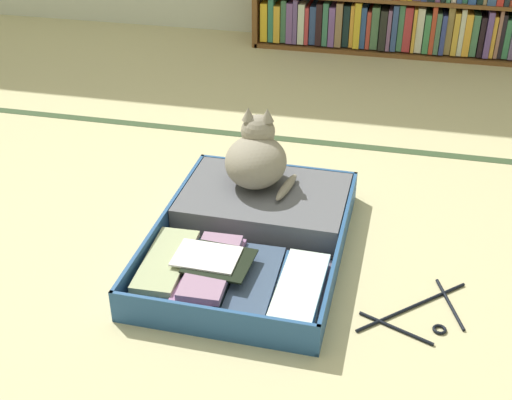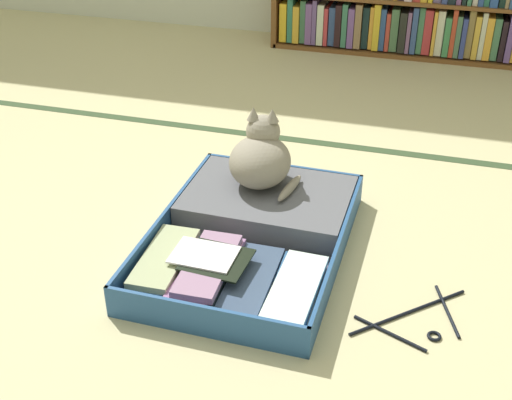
# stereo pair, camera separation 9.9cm
# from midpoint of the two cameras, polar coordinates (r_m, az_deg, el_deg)

# --- Properties ---
(ground_plane) EXTENTS (10.00, 10.00, 0.00)m
(ground_plane) POSITION_cam_midpoint_polar(r_m,az_deg,el_deg) (2.25, -5.50, -5.04)
(ground_plane) COLOR #CABF8D
(tatami_border) EXTENTS (4.80, 0.05, 0.00)m
(tatami_border) POSITION_cam_midpoint_polar(r_m,az_deg,el_deg) (3.02, -0.07, 5.34)
(tatami_border) COLOR #35492B
(tatami_border) RESTS_ON ground_plane
(open_suitcase) EXTENTS (0.62, 0.88, 0.11)m
(open_suitcase) POSITION_cam_midpoint_polar(r_m,az_deg,el_deg) (2.29, -1.56, -2.62)
(open_suitcase) COLOR #265085
(open_suitcase) RESTS_ON ground_plane
(black_cat) EXTENTS (0.27, 0.28, 0.27)m
(black_cat) POSITION_cam_midpoint_polar(r_m,az_deg,el_deg) (2.41, -1.11, 3.61)
(black_cat) COLOR gray
(black_cat) RESTS_ON open_suitcase
(clothes_hanger) EXTENTS (0.31, 0.30, 0.01)m
(clothes_hanger) POSITION_cam_midpoint_polar(r_m,az_deg,el_deg) (2.07, 12.41, -9.40)
(clothes_hanger) COLOR black
(clothes_hanger) RESTS_ON ground_plane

